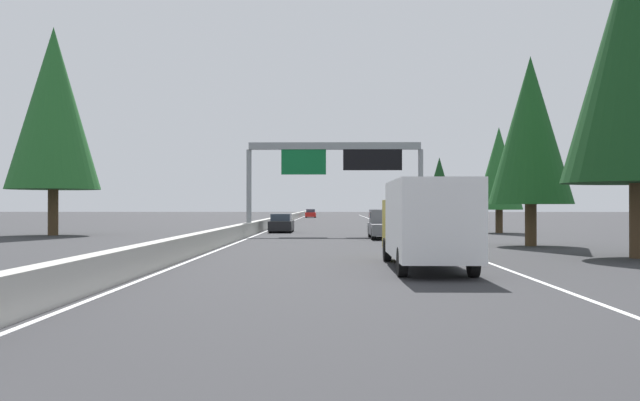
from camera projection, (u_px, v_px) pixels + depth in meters
The scene contains 14 objects.
ground_plane at pixel (272, 228), 65.56m from camera, with size 320.00×320.00×0.00m, color #2D2D30.
median_barrier at pixel (284, 219), 85.56m from camera, with size 180.00×0.56×0.90m, color #ADAAA3.
shoulder_stripe_right at pixel (386, 225), 75.34m from camera, with size 160.00×0.16×0.01m, color silver.
shoulder_stripe_median at pixel (283, 225), 75.55m from camera, with size 160.00×0.16×0.01m, color silver.
sign_gantry_overhead at pixel (337, 161), 49.66m from camera, with size 0.50×12.68×6.65m.
box_truck_mid_right at pixel (426, 221), 23.34m from camera, with size 8.50×2.40×2.95m.
pickup_distant_b at pixel (385, 224), 45.17m from camera, with size 5.60×2.00×1.86m.
sedan_mid_center at pixel (281, 224), 55.24m from camera, with size 4.40×1.80×1.47m.
sedan_far_right at pixel (311, 214), 121.17m from camera, with size 4.40×1.80×1.47m.
conifer_right_foreground at pixel (638, 51), 28.11m from camera, with size 6.09×6.09×13.85m.
conifer_right_near at pixel (531, 130), 36.56m from camera, with size 4.41×4.41×10.03m.
conifer_right_mid at pixel (499, 169), 53.82m from camera, with size 3.62×3.62×8.24m.
conifer_right_far at pixel (439, 183), 87.85m from camera, with size 3.63×3.63×8.24m.
conifer_left_near at pixel (53, 108), 49.61m from camera, with size 6.57×6.57×14.94m.
Camera 1 is at (-5.48, -5.74, 2.14)m, focal length 38.95 mm.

